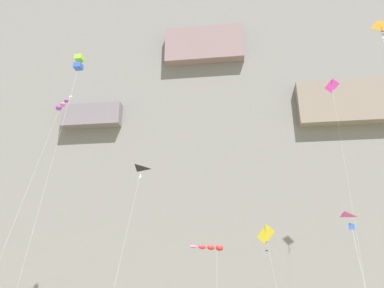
{
  "coord_description": "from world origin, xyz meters",
  "views": [
    {
      "loc": [
        4.67,
        -11.42,
        2.14
      ],
      "look_at": [
        0.72,
        21.55,
        15.69
      ],
      "focal_mm": 34.93,
      "sensor_mm": 36.0,
      "label": 1
    }
  ],
  "objects_px": {
    "kite_box_far_left": "(79,63)",
    "kite_diamond_low_left": "(333,92)",
    "kite_diamond_high_right": "(266,236)",
    "kite_windsock_high_left": "(62,105)",
    "kite_delta_low_center": "(359,226)",
    "kite_delta_high_center": "(137,179)",
    "kite_windsock_upper_left": "(212,248)",
    "kite_diamond_upper_mid": "(382,33)"
  },
  "relations": [
    {
      "from": "kite_delta_high_center",
      "to": "kite_windsock_upper_left",
      "type": "bearing_deg",
      "value": 28.83
    },
    {
      "from": "kite_diamond_high_right",
      "to": "kite_box_far_left",
      "type": "distance_m",
      "value": 29.62
    },
    {
      "from": "kite_windsock_upper_left",
      "to": "kite_diamond_upper_mid",
      "type": "relative_size",
      "value": 0.23
    },
    {
      "from": "kite_box_far_left",
      "to": "kite_windsock_upper_left",
      "type": "bearing_deg",
      "value": 8.43
    },
    {
      "from": "kite_diamond_high_right",
      "to": "kite_diamond_low_left",
      "type": "bearing_deg",
      "value": 31.42
    },
    {
      "from": "kite_delta_low_center",
      "to": "kite_diamond_upper_mid",
      "type": "distance_m",
      "value": 24.42
    },
    {
      "from": "kite_diamond_upper_mid",
      "to": "kite_diamond_high_right",
      "type": "bearing_deg",
      "value": 159.9
    },
    {
      "from": "kite_diamond_low_left",
      "to": "kite_diamond_upper_mid",
      "type": "distance_m",
      "value": 11.92
    },
    {
      "from": "kite_diamond_high_right",
      "to": "kite_windsock_high_left",
      "type": "height_order",
      "value": "kite_windsock_high_left"
    },
    {
      "from": "kite_windsock_upper_left",
      "to": "kite_box_far_left",
      "type": "height_order",
      "value": "kite_box_far_left"
    },
    {
      "from": "kite_diamond_upper_mid",
      "to": "kite_delta_low_center",
      "type": "bearing_deg",
      "value": -136.66
    },
    {
      "from": "kite_box_far_left",
      "to": "kite_diamond_low_left",
      "type": "bearing_deg",
      "value": 17.76
    },
    {
      "from": "kite_diamond_high_right",
      "to": "kite_diamond_low_left",
      "type": "distance_m",
      "value": 23.84
    },
    {
      "from": "kite_diamond_low_left",
      "to": "kite_delta_low_center",
      "type": "xyz_separation_m",
      "value": [
        -5.49,
        -19.26,
        -21.34
      ]
    },
    {
      "from": "kite_diamond_low_left",
      "to": "kite_windsock_high_left",
      "type": "bearing_deg",
      "value": -174.79
    },
    {
      "from": "kite_diamond_low_left",
      "to": "kite_box_far_left",
      "type": "bearing_deg",
      "value": -162.24
    },
    {
      "from": "kite_windsock_high_left",
      "to": "kite_delta_low_center",
      "type": "xyz_separation_m",
      "value": [
        31.57,
        -15.88,
        -19.89
      ]
    },
    {
      "from": "kite_delta_low_center",
      "to": "kite_box_far_left",
      "type": "bearing_deg",
      "value": 161.27
    },
    {
      "from": "kite_diamond_high_right",
      "to": "kite_diamond_upper_mid",
      "type": "distance_m",
      "value": 25.07
    },
    {
      "from": "kite_box_far_left",
      "to": "kite_delta_low_center",
      "type": "xyz_separation_m",
      "value": [
        26.54,
        -9.0,
        -21.71
      ]
    },
    {
      "from": "kite_diamond_low_left",
      "to": "kite_delta_high_center",
      "type": "bearing_deg",
      "value": -153.3
    },
    {
      "from": "kite_windsock_upper_left",
      "to": "kite_diamond_low_left",
      "type": "bearing_deg",
      "value": 25.77
    },
    {
      "from": "kite_windsock_upper_left",
      "to": "kite_delta_low_center",
      "type": "xyz_separation_m",
      "value": [
        10.99,
        -11.3,
        -0.01
      ]
    },
    {
      "from": "kite_windsock_upper_left",
      "to": "kite_diamond_upper_mid",
      "type": "bearing_deg",
      "value": -10.89
    },
    {
      "from": "kite_delta_high_center",
      "to": "kite_diamond_upper_mid",
      "type": "relative_size",
      "value": 0.44
    },
    {
      "from": "kite_delta_high_center",
      "to": "kite_windsock_high_left",
      "type": "height_order",
      "value": "kite_windsock_high_left"
    },
    {
      "from": "kite_windsock_high_left",
      "to": "kite_diamond_high_right",
      "type": "bearing_deg",
      "value": -7.19
    },
    {
      "from": "kite_diamond_high_right",
      "to": "kite_windsock_upper_left",
      "type": "distance_m",
      "value": 5.83
    },
    {
      "from": "kite_diamond_high_right",
      "to": "kite_delta_high_center",
      "type": "distance_m",
      "value": 14.54
    },
    {
      "from": "kite_diamond_high_right",
      "to": "kite_diamond_upper_mid",
      "type": "height_order",
      "value": "kite_diamond_upper_mid"
    },
    {
      "from": "kite_diamond_high_right",
      "to": "kite_delta_high_center",
      "type": "height_order",
      "value": "kite_delta_high_center"
    },
    {
      "from": "kite_diamond_high_right",
      "to": "kite_diamond_low_left",
      "type": "xyz_separation_m",
      "value": [
        10.93,
        6.68,
        20.11
      ]
    },
    {
      "from": "kite_box_far_left",
      "to": "kite_diamond_upper_mid",
      "type": "bearing_deg",
      "value": -2.26
    },
    {
      "from": "kite_windsock_high_left",
      "to": "kite_diamond_upper_mid",
      "type": "relative_size",
      "value": 0.89
    },
    {
      "from": "kite_windsock_upper_left",
      "to": "kite_windsock_high_left",
      "type": "distance_m",
      "value": 28.98
    },
    {
      "from": "kite_delta_high_center",
      "to": "kite_diamond_high_right",
      "type": "bearing_deg",
      "value": 22.28
    },
    {
      "from": "kite_box_far_left",
      "to": "kite_delta_high_center",
      "type": "xyz_separation_m",
      "value": [
        8.48,
        -1.59,
        -15.44
      ]
    },
    {
      "from": "kite_diamond_high_right",
      "to": "kite_windsock_upper_left",
      "type": "xyz_separation_m",
      "value": [
        -5.55,
        -1.28,
        -1.22
      ]
    },
    {
      "from": "kite_windsock_high_left",
      "to": "kite_delta_low_center",
      "type": "bearing_deg",
      "value": -26.7
    },
    {
      "from": "kite_diamond_high_right",
      "to": "kite_box_far_left",
      "type": "relative_size",
      "value": 0.31
    },
    {
      "from": "kite_box_far_left",
      "to": "kite_diamond_low_left",
      "type": "height_order",
      "value": "kite_diamond_low_left"
    },
    {
      "from": "kite_delta_high_center",
      "to": "kite_delta_low_center",
      "type": "relative_size",
      "value": 1.94
    }
  ]
}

